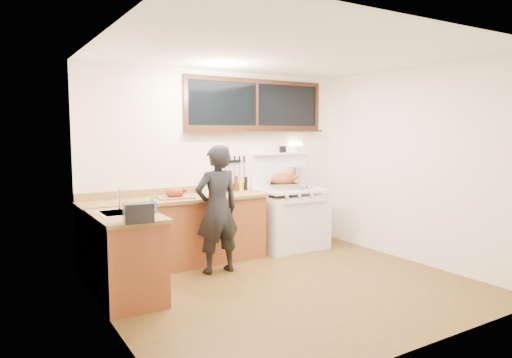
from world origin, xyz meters
TOP-DOWN VIEW (x-y plane):
  - ground_plane at (0.00, 0.00)m, footprint 4.00×3.50m
  - room_shell at (0.00, 0.00)m, footprint 4.10×3.60m
  - counter_back at (-0.80, 1.45)m, footprint 2.44×0.64m
  - counter_left at (-1.70, 0.62)m, footprint 0.64×1.09m
  - sink_unit at (-1.68, 0.70)m, footprint 0.50×0.45m
  - vintage_stove at (1.00, 1.41)m, footprint 1.02×0.74m
  - back_window at (0.60, 1.72)m, footprint 2.32×0.13m
  - left_doorway at (-1.99, -0.55)m, footprint 0.02×1.04m
  - knife_strip at (0.12, 1.73)m, footprint 0.52×0.03m
  - man at (-0.48, 0.91)m, footprint 0.59×0.40m
  - soap_bottle at (-1.43, 0.52)m, footprint 0.09×0.09m
  - toaster at (-1.70, 0.12)m, footprint 0.29×0.22m
  - cutting_board at (-0.82, 1.41)m, footprint 0.47×0.37m
  - roast_turkey at (0.83, 1.38)m, footprint 0.53×0.45m
  - stockpot at (1.29, 1.65)m, footprint 0.42×0.42m
  - saucepan at (1.13, 1.69)m, footprint 0.19×0.29m
  - pot_lid at (1.19, 1.27)m, footprint 0.25×0.25m
  - coffee_tin at (-0.02, 1.57)m, footprint 0.12×0.11m
  - pitcher at (-0.31, 1.58)m, footprint 0.11×0.11m
  - bottle_cluster at (0.06, 1.63)m, footprint 0.56×0.07m

SIDE VIEW (x-z plane):
  - ground_plane at x=0.00m, z-range -0.02..0.00m
  - counter_left at x=-1.70m, z-range 0.00..0.90m
  - counter_back at x=-0.80m, z-range -0.05..0.95m
  - vintage_stove at x=1.00m, z-range -0.33..1.26m
  - man at x=-0.48m, z-range 0.00..1.60m
  - sink_unit at x=-1.68m, z-range 0.66..1.03m
  - pot_lid at x=1.19m, z-range 0.89..0.93m
  - cutting_board at x=-0.82m, z-range 0.88..1.03m
  - saucepan at x=1.13m, z-range 0.90..1.02m
  - coffee_tin at x=-0.02m, z-range 0.90..1.05m
  - soap_bottle at x=-1.43m, z-range 0.90..1.08m
  - toaster at x=-1.70m, z-range 0.90..1.08m
  - pitcher at x=-0.31m, z-range 0.90..1.09m
  - roast_turkey at x=0.83m, z-range 0.88..1.13m
  - bottle_cluster at x=0.06m, z-range 0.88..1.18m
  - stockpot at x=1.29m, z-range 0.90..1.21m
  - left_doorway at x=-1.99m, z-range 0.00..2.17m
  - knife_strip at x=0.12m, z-range 1.17..1.45m
  - room_shell at x=0.00m, z-range 0.32..2.97m
  - back_window at x=0.60m, z-range 1.68..2.45m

